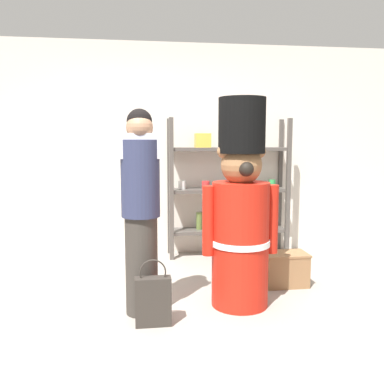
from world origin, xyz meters
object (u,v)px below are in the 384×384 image
shopping_bag (153,300)px  display_crate (285,269)px  teddy_bear_guard (241,214)px  merchandise_shelf (228,186)px  person_shopper (141,208)px

shopping_bag → display_crate: size_ratio=1.21×
teddy_bear_guard → shopping_bag: 1.02m
teddy_bear_guard → display_crate: size_ratio=4.09×
shopping_bag → display_crate: 1.51m
teddy_bear_guard → display_crate: (0.56, 0.42, -0.64)m
merchandise_shelf → display_crate: size_ratio=3.89×
display_crate → merchandise_shelf: bearing=104.6°
merchandise_shelf → display_crate: bearing=-75.4°
merchandise_shelf → teddy_bear_guard: bearing=-98.9°
merchandise_shelf → person_shopper: bearing=-123.3°
person_shopper → display_crate: size_ratio=3.85×
teddy_bear_guard → shopping_bag: size_ratio=3.38×
teddy_bear_guard → shopping_bag: bearing=-158.2°
merchandise_shelf → person_shopper: (-1.10, -1.67, 0.02)m
teddy_bear_guard → display_crate: teddy_bear_guard is taller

